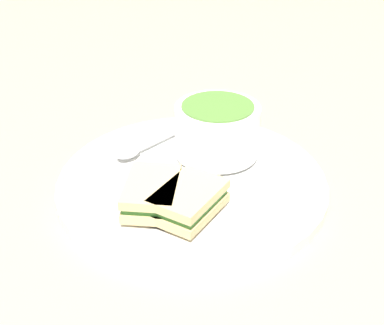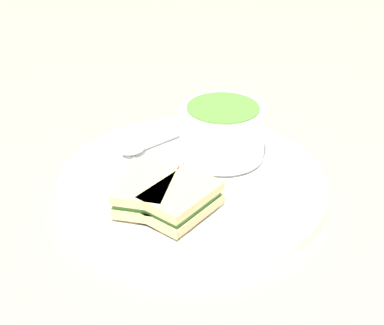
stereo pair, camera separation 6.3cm
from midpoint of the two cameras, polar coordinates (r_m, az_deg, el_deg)
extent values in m
plane|color=#D1B27F|center=(0.65, -2.78, -2.78)|extent=(2.40, 2.40, 0.00)
cylinder|color=white|center=(0.65, -2.79, -2.30)|extent=(0.33, 0.33, 0.01)
torus|color=white|center=(0.65, -2.81, -1.70)|extent=(0.32, 0.32, 0.01)
cylinder|color=white|center=(0.69, 0.07, 1.22)|extent=(0.06, 0.06, 0.01)
cylinder|color=white|center=(0.67, 0.07, 3.39)|extent=(0.11, 0.11, 0.06)
cylinder|color=#568938|center=(0.66, 0.08, 5.80)|extent=(0.09, 0.09, 0.01)
cube|color=silver|center=(0.72, -6.23, 2.24)|extent=(0.03, 0.08, 0.00)
ellipsoid|color=silver|center=(0.69, -9.57, 0.89)|extent=(0.03, 0.04, 0.01)
cube|color=#DBBC7F|center=(0.60, -7.33, -4.03)|extent=(0.09, 0.10, 0.01)
cube|color=#33702D|center=(0.59, -7.39, -3.32)|extent=(0.08, 0.09, 0.01)
cube|color=#DBBC7F|center=(0.59, -7.44, -2.61)|extent=(0.09, 0.10, 0.01)
cube|color=#DBBC7F|center=(0.58, -3.48, -4.89)|extent=(0.06, 0.09, 0.01)
cube|color=#33702D|center=(0.58, -3.50, -4.17)|extent=(0.05, 0.08, 0.01)
cube|color=#DBBC7F|center=(0.57, -3.53, -3.44)|extent=(0.06, 0.09, 0.01)
camera|label=1|loc=(0.03, -92.86, -1.73)|focal=50.00mm
camera|label=2|loc=(0.03, 87.14, 1.73)|focal=50.00mm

